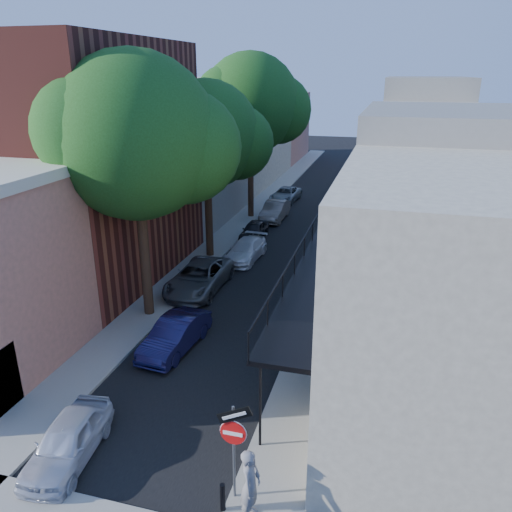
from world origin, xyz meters
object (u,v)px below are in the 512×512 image
Objects in this scene: oak_near at (148,140)px; parked_car_b at (175,335)px; parked_car_g at (286,195)px; parked_car_d at (246,250)px; parked_car_f at (275,211)px; bollard at (223,497)px; parked_car_e at (254,230)px; parked_car_c at (199,277)px; oak_mid at (214,137)px; oak_far at (257,105)px; sign_post at (234,436)px; parked_car_a at (68,441)px; pedestrian at (251,485)px.

oak_near is 2.89× the size of parked_car_b.
parked_car_d is at bearing -82.63° from parked_car_g.
oak_near is 2.70× the size of parked_car_f.
parked_car_e reaches higher than bollard.
parked_car_d reaches higher than bollard.
parked_car_c is 1.24× the size of parked_car_d.
bollard is 19.96m from oak_mid.
oak_far is 2.91× the size of parked_car_d.
parked_car_f is at bearing 95.73° from parked_car_d.
oak_near is (-6.53, 9.29, 5.84)m from sign_post.
oak_near is at bearing -93.57° from parked_car_e.
parked_car_f is at bearing 82.84° from parked_car_a.
oak_near is at bearing 35.87° from pedestrian.
parked_car_b reaches higher than parked_car_a.
oak_mid is at bearing 109.90° from bollard.
sign_post reaches higher than parked_car_a.
bollard is 4.92m from parked_car_a.
bollard is at bearing 89.87° from pedestrian.
parked_car_d is (-4.57, 17.55, 0.07)m from bollard.
parked_car_f is at bearing 101.02° from sign_post.
bollard is 0.24× the size of parked_car_e.
oak_near is at bearing -104.52° from parked_car_c.
oak_near reaches higher than parked_car_f.
parked_car_g is 32.64m from pedestrian.
parked_car_g is (-0.41, 5.76, -0.10)m from parked_car_f.
sign_post is at bearing -73.63° from parked_car_e.
sign_post is 19.14m from oak_mid.
oak_far is 6.04× the size of pedestrian.
parked_car_a is at bearing -84.82° from oak_mid.
parked_car_d is at bearing 81.80° from parked_car_a.
oak_mid is at bearing 106.19° from parked_car_b.
bollard is at bearing -70.10° from oak_mid.
oak_near reaches higher than parked_car_d.
parked_car_f reaches higher than parked_car_d.
parked_car_c is at bearing 115.25° from sign_post.
oak_far is 2.35× the size of parked_car_c.
parked_car_d is 18.34m from pedestrian.
parked_car_a is 12.05m from parked_car_c.
parked_car_c is at bearing -86.93° from oak_far.
parked_car_g is (1.07, 5.30, -7.66)m from oak_far.
pedestrian is (5.29, -17.55, 0.51)m from parked_car_d.
oak_mid reaches higher than parked_car_g.
parked_car_b is (1.97, -2.73, -7.23)m from oak_near.
bollard is at bearing -74.33° from parked_car_e.
parked_car_g is at bearing 85.50° from oak_mid.
parked_car_c is (0.75, -14.09, -7.55)m from oak_far.
parked_car_b is at bearing -87.26° from parked_car_f.
parked_car_f is (0.30, 4.73, 0.12)m from parked_car_e.
pedestrian is (7.14, -17.73, -5.95)m from oak_mid.
parked_car_b is 0.92× the size of parked_car_g.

